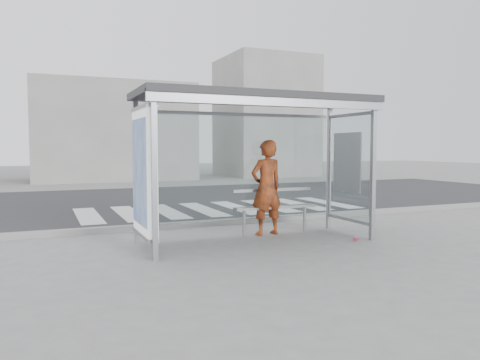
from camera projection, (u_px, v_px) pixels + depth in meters
The scene contains 10 objects.
ground at pixel (257, 242), 8.41m from camera, with size 80.00×80.00×0.00m, color slate.
road at pixel (163, 201), 14.83m from camera, with size 30.00×10.00×0.01m, color #29292C.
curb at pixel (219, 222), 10.19m from camera, with size 30.00×0.18×0.12m, color gray.
crosswalk at pixel (220, 209), 12.93m from camera, with size 7.55×3.00×0.00m.
bus_shelter at pixel (236, 131), 8.18m from camera, with size 4.25×1.65×2.62m.
building_center at pixel (112, 132), 24.75m from camera, with size 8.00×5.00×5.00m, color gray.
building_right at pixel (265, 117), 28.20m from camera, with size 5.00×5.00×7.00m, color gray.
person at pixel (266, 188), 9.01m from camera, with size 0.67×0.44×1.83m, color #E34115.
bench at pixel (275, 207), 9.17m from camera, with size 1.71×0.21×0.88m.
soda_can at pixel (356, 239), 8.46m from camera, with size 0.07×0.07×0.13m, color #ED4573.
Camera 1 is at (-3.53, -7.53, 1.69)m, focal length 35.00 mm.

